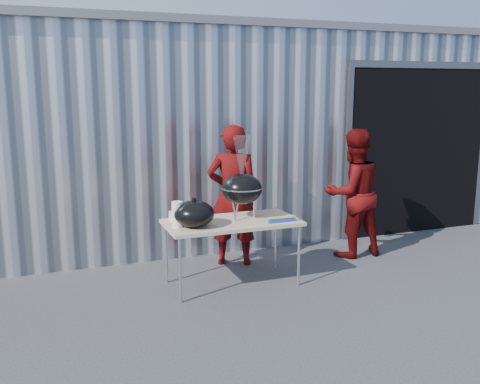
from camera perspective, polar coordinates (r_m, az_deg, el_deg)
name	(u,v)px	position (r m, az deg, el deg)	size (l,w,h in m)	color
ground	(262,300)	(5.81, 2.36, -11.43)	(80.00, 80.00, 0.00)	#343437
building	(211,125)	(10.01, -3.14, 7.19)	(8.20, 6.20, 3.10)	silver
folding_table	(232,224)	(6.03, -0.87, -3.46)	(1.50, 0.75, 0.75)	tan
kettle_grill	(242,183)	(6.05, 0.20, 1.00)	(0.47, 0.47, 0.94)	black
grill_lid	(194,214)	(5.76, -4.91, -2.33)	(0.44, 0.44, 0.32)	black
paper_towels	(177,214)	(5.76, -6.69, -2.39)	(0.12, 0.12, 0.28)	white
white_tub	(179,216)	(6.07, -6.53, -2.55)	(0.20, 0.15, 0.10)	white
foil_box	(282,219)	(5.98, 4.48, -2.92)	(0.32, 0.06, 0.06)	#193BA5
person_cook	(233,195)	(6.71, -0.75, -0.36)	(0.65, 0.43, 1.78)	#4A0607
person_bystander	(353,193)	(7.21, 11.95, -0.12)	(0.83, 0.64, 1.70)	#4A0607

